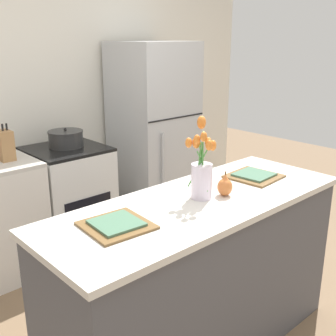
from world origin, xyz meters
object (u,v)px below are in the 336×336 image
plate_setting_left (116,225)px  refrigerator (154,134)px  plate_setting_right (254,176)px  cooking_pot (66,139)px  stove_range (70,199)px  pear_figurine (225,186)px  knife_block (5,145)px  flower_vase (202,171)px

plate_setting_left → refrigerator: bearing=45.0°
plate_setting_right → cooking_pot: 1.64m
cooking_pot → plate_setting_left: bearing=-112.0°
refrigerator → plate_setting_right: bearing=-108.7°
refrigerator → stove_range: bearing=-180.0°
pear_figurine → cooking_pot: 1.67m
plate_setting_right → pear_figurine: bearing=-168.2°
refrigerator → plate_setting_left: size_ratio=5.61×
refrigerator → cooking_pot: size_ratio=6.05×
cooking_pot → knife_block: (-0.52, -0.05, 0.04)m
stove_range → flower_vase: bearing=-92.5°
plate_setting_right → flower_vase: bearing=-178.6°
pear_figurine → cooking_pot: size_ratio=0.48×
plate_setting_left → knife_block: bearing=85.6°
flower_vase → knife_block: bearing=105.5°
stove_range → plate_setting_left: size_ratio=2.92×
knife_block → cooking_pot: bearing=5.3°
stove_range → plate_setting_left: (-0.62, -1.57, 0.50)m
pear_figurine → refrigerator: bearing=61.3°
refrigerator → cooking_pot: bearing=178.3°
plate_setting_left → plate_setting_right: same height
cooking_pot → flower_vase: bearing=-93.3°
refrigerator → cooking_pot: refrigerator is taller
flower_vase → plate_setting_left: (-0.55, 0.01, -0.14)m
pear_figurine → plate_setting_left: size_ratio=0.45×
plate_setting_left → cooking_pot: size_ratio=1.08×
refrigerator → knife_block: (-1.45, -0.02, 0.15)m
refrigerator → plate_setting_left: (-1.57, -1.57, 0.09)m
plate_setting_right → knife_block: (-0.92, 1.55, 0.06)m
stove_range → plate_setting_left: 1.76m
pear_figurine → knife_block: (-0.55, 1.62, 0.02)m
refrigerator → knife_block: bearing=-179.2°
plate_setting_left → plate_setting_right: 1.04m
flower_vase → cooking_pot: (0.09, 1.61, -0.12)m
flower_vase → knife_block: 1.62m
flower_vase → pear_figurine: size_ratio=3.13×
flower_vase → knife_block: size_ratio=1.60×
plate_setting_left → plate_setting_right: size_ratio=1.00×
flower_vase → pear_figurine: (0.12, -0.07, -0.09)m
flower_vase → pear_figurine: 0.16m
cooking_pot → refrigerator: bearing=-1.7°
pear_figurine → plate_setting_right: pear_figurine is taller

